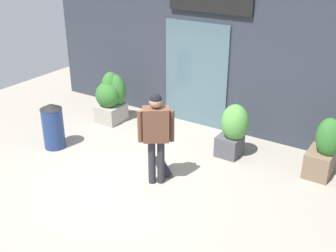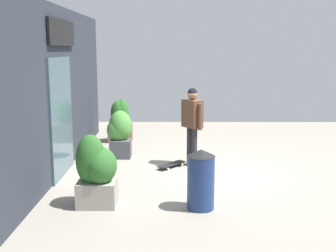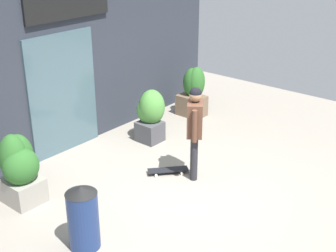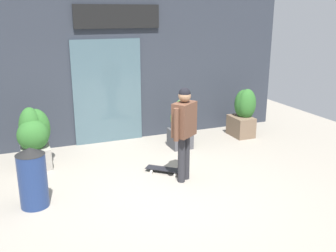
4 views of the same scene
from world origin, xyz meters
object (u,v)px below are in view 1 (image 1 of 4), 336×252
Objects in this scene: skateboard at (162,166)px; planter_box_right at (233,128)px; skateboarder at (156,130)px; planter_box_mid at (325,146)px; planter_box_left at (111,96)px; trash_bin at (53,126)px.

skateboard is 1.59m from planter_box_right.
planter_box_mid is (2.42, 1.84, -0.45)m from skateboarder.
skateboarder is at bearing 153.50° from skateboard.
planter_box_right is at bearing -173.96° from planter_box_mid.
planter_box_right is (3.11, -0.04, -0.03)m from planter_box_left.
skateboarder is 1.54× the size of planter_box_right.
planter_box_left is at bearing 11.64° from skateboard.
planter_box_mid reaches higher than skateboard.
planter_box_left reaches higher than planter_box_right.
trash_bin is at bearing -94.64° from planter_box_left.
skateboard is at bearing -126.02° from planter_box_right.
planter_box_right is (0.70, 1.66, -0.45)m from skateboarder.
planter_box_left reaches higher than skateboard.
skateboarder is 1.45× the size of planter_box_mid.
skateboard is 2.45m from trash_bin.
planter_box_left is 3.11m from planter_box_right.
planter_box_left is (-2.42, 1.70, -0.42)m from skateboarder.
skateboard is 3.00m from planter_box_mid.
skateboarder is 1.43× the size of planter_box_left.
skateboarder is 1.85m from planter_box_right.
planter_box_left is at bearing -178.28° from planter_box_mid.
skateboarder is 3.07m from planter_box_mid.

